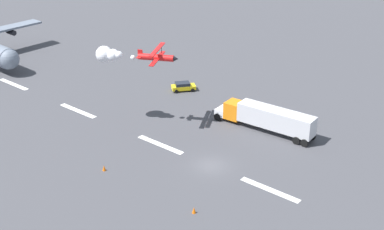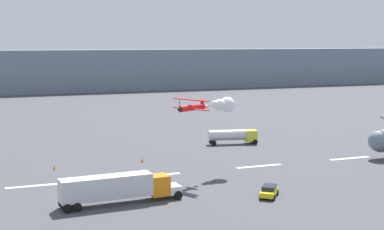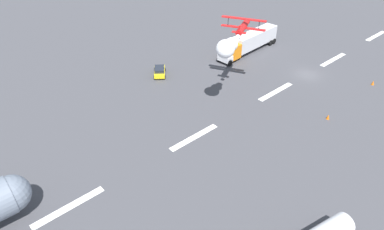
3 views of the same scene
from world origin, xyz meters
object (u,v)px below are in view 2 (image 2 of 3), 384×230
stunt_biplane_red (217,105)px  followme_car_yellow (269,191)px  fuel_tanker_truck (233,135)px  traffic_cone_near (54,167)px  traffic_cone_far (142,160)px  semi_truck_orange (117,187)px

stunt_biplane_red → followme_car_yellow: stunt_biplane_red is taller
stunt_biplane_red → fuel_tanker_truck: 26.79m
followme_car_yellow → traffic_cone_near: followme_car_yellow is taller
fuel_tanker_truck → traffic_cone_near: (-36.27, -10.51, -1.37)m
fuel_tanker_truck → traffic_cone_near: size_ratio=13.26×
fuel_tanker_truck → traffic_cone_far: size_ratio=13.26×
semi_truck_orange → traffic_cone_near: 23.06m
traffic_cone_near → traffic_cone_far: size_ratio=1.00×
stunt_biplane_red → followme_car_yellow: 18.09m
semi_truck_orange → traffic_cone_near: semi_truck_orange is taller
followme_car_yellow → traffic_cone_far: followme_car_yellow is taller
traffic_cone_near → traffic_cone_far: bearing=1.0°
fuel_tanker_truck → traffic_cone_near: 37.79m
semi_truck_orange → followme_car_yellow: (19.32, -3.95, -1.33)m
stunt_biplane_red → semi_truck_orange: (-18.49, -11.27, -8.42)m
stunt_biplane_red → traffic_cone_near: 27.79m
fuel_tanker_truck → traffic_cone_far: (-21.71, -10.26, -1.37)m
semi_truck_orange → followme_car_yellow: semi_truck_orange is taller
followme_car_yellow → traffic_cone_far: (-9.58, 26.68, -0.44)m
traffic_cone_near → followme_car_yellow: bearing=-47.6°
fuel_tanker_truck → semi_truck_orange: bearing=-133.6°
fuel_tanker_truck → followme_car_yellow: bearing=-108.2°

